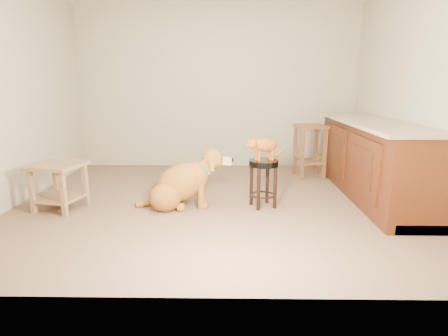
{
  "coord_description": "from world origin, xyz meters",
  "views": [
    {
      "loc": [
        0.2,
        -4.2,
        1.39
      ],
      "look_at": [
        0.14,
        -0.14,
        0.45
      ],
      "focal_mm": 30.0,
      "sensor_mm": 36.0,
      "label": 1
    }
  ],
  "objects_px": {
    "tabby_kitten": "(263,146)",
    "side_table": "(59,179)",
    "golden_retriever": "(181,184)",
    "padded_stool": "(263,174)",
    "wood_stool": "(310,150)"
  },
  "relations": [
    {
      "from": "tabby_kitten",
      "to": "side_table",
      "type": "bearing_deg",
      "value": 163.43
    },
    {
      "from": "golden_retriever",
      "to": "tabby_kitten",
      "type": "bearing_deg",
      "value": -5.42
    },
    {
      "from": "padded_stool",
      "to": "side_table",
      "type": "distance_m",
      "value": 2.26
    },
    {
      "from": "wood_stool",
      "to": "tabby_kitten",
      "type": "xyz_separation_m",
      "value": [
        -0.82,
        -1.41,
        0.3
      ]
    },
    {
      "from": "side_table",
      "to": "golden_retriever",
      "type": "bearing_deg",
      "value": 4.87
    },
    {
      "from": "padded_stool",
      "to": "wood_stool",
      "type": "bearing_deg",
      "value": 60.16
    },
    {
      "from": "side_table",
      "to": "wood_stool",
      "type": "bearing_deg",
      "value": 26.68
    },
    {
      "from": "side_table",
      "to": "tabby_kitten",
      "type": "bearing_deg",
      "value": 3.32
    },
    {
      "from": "wood_stool",
      "to": "side_table",
      "type": "bearing_deg",
      "value": -153.32
    },
    {
      "from": "golden_retriever",
      "to": "tabby_kitten",
      "type": "xyz_separation_m",
      "value": [
        0.91,
        0.02,
        0.44
      ]
    },
    {
      "from": "padded_stool",
      "to": "golden_retriever",
      "type": "relative_size",
      "value": 0.48
    },
    {
      "from": "tabby_kitten",
      "to": "wood_stool",
      "type": "bearing_deg",
      "value": 40.0
    },
    {
      "from": "padded_stool",
      "to": "wood_stool",
      "type": "xyz_separation_m",
      "value": [
        0.81,
        1.41,
        0.02
      ]
    },
    {
      "from": "padded_stool",
      "to": "wood_stool",
      "type": "height_order",
      "value": "wood_stool"
    },
    {
      "from": "golden_retriever",
      "to": "tabby_kitten",
      "type": "height_order",
      "value": "tabby_kitten"
    }
  ]
}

